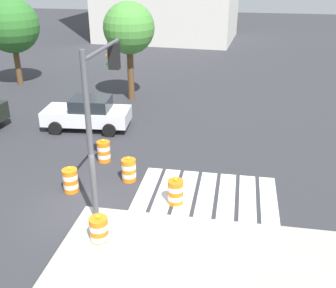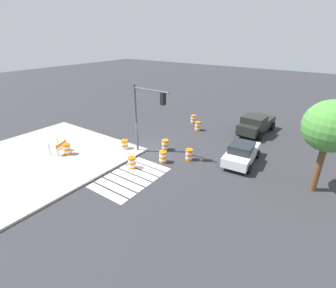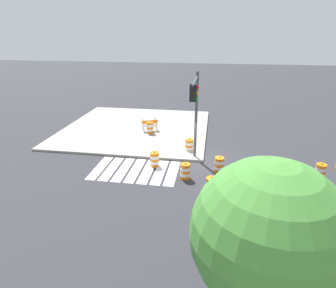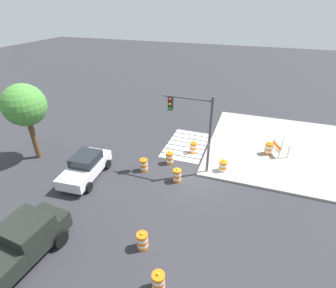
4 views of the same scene
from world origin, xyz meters
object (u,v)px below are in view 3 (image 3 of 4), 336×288
Objects in this scene: sports_car at (260,225)px; traffic_barrel_far_curb at (320,172)px; traffic_barrel_crosswalk_end at (189,146)px; construction_barricade at (150,123)px; traffic_barrel_median_near at (211,186)px; traffic_light_pole at (195,104)px; traffic_barrel_median_far at (219,165)px; traffic_barrel_lane_center at (185,171)px; street_tree_streetside_near at (268,236)px; traffic_barrel_on_sidewalk at (150,128)px; traffic_barrel_near_corner at (155,159)px.

traffic_barrel_far_curb is at bearing -124.26° from sports_car.
construction_barricade is (3.63, -3.73, 0.27)m from traffic_barrel_crosswalk_end.
construction_barricade is at bearing -60.01° from traffic_barrel_median_near.
traffic_barrel_median_far is at bearing 160.13° from traffic_light_pole.
traffic_barrel_median_near is at bearing 23.12° from traffic_barrel_far_curb.
street_tree_streetside_near is (-2.51, 9.94, 3.80)m from traffic_barrel_lane_center.
construction_barricade is 7.86m from traffic_light_pole.
traffic_barrel_lane_center is (-0.13, 3.93, 0.00)m from traffic_barrel_crosswalk_end.
traffic_barrel_on_sidewalk is at bearing -70.17° from street_tree_streetside_near.
traffic_barrel_crosswalk_end is 1.00× the size of traffic_barrel_median_far.
traffic_barrel_on_sidewalk is at bearing -41.22° from traffic_barrel_crosswalk_end.
traffic_barrel_near_corner is at bearing 105.21° from traffic_barrel_on_sidewalk.
traffic_light_pole is (-3.91, 5.21, 3.31)m from traffic_barrel_on_sidewalk.
traffic_barrel_median_far is 1.00× the size of traffic_barrel_on_sidewalk.
traffic_barrel_median_far is 7.97m from traffic_barrel_on_sidewalk.
traffic_barrel_near_corner and traffic_barrel_median_near have the same top height.
traffic_barrel_median_near and traffic_barrel_far_curb have the same top height.
traffic_barrel_far_curb is 12.56m from traffic_barrel_on_sidewalk.
sports_car is 9.53m from traffic_barrel_crosswalk_end.
traffic_barrel_on_sidewalk is (1.53, -5.64, 0.15)m from traffic_barrel_near_corner.
street_tree_streetside_near is at bearing 79.55° from sports_car.
traffic_barrel_median_far is 0.71× the size of construction_barricade.
sports_car is at bearing 115.13° from traffic_light_pole.
traffic_barrel_on_sidewalk reaches higher than traffic_barrel_lane_center.
traffic_barrel_near_corner is (5.49, -6.20, -0.36)m from sports_car.
traffic_barrel_median_near is 1.00× the size of traffic_barrel_far_curb.
traffic_barrel_crosswalk_end is 5.61m from traffic_barrel_median_near.
traffic_barrel_far_curb is at bearing -114.48° from street_tree_streetside_near.
street_tree_streetside_near is (-6.09, 16.89, 3.65)m from traffic_barrel_on_sidewalk.
construction_barricade is 0.25× the size of street_tree_streetside_near.
construction_barricade is at bearing -55.32° from traffic_light_pole.
traffic_barrel_on_sidewalk is at bearing -58.88° from traffic_barrel_median_near.
sports_car is at bearing 131.50° from traffic_barrel_near_corner.
traffic_barrel_median_near is 0.71× the size of construction_barricade.
traffic_barrel_crosswalk_end and traffic_barrel_far_curb have the same top height.
traffic_barrel_lane_center is (3.44, -4.90, -0.36)m from sports_car.
traffic_light_pole is at bearing 124.68° from construction_barricade.
traffic_barrel_lane_center is 0.18× the size of street_tree_streetside_near.
traffic_light_pole reaches higher than construction_barricade.
traffic_barrel_on_sidewalk reaches higher than traffic_barrel_median_near.
traffic_barrel_median_near is at bearing 142.11° from traffic_barrel_near_corner.
sports_car is at bearing 119.86° from construction_barricade.
traffic_barrel_far_curb is 0.71× the size of construction_barricade.
traffic_barrel_far_curb is 1.00× the size of traffic_barrel_on_sidewalk.
construction_barricade reaches higher than traffic_barrel_lane_center.
traffic_barrel_far_curb is (-7.69, 2.78, 0.00)m from traffic_barrel_crosswalk_end.
street_tree_streetside_near is at bearing 93.11° from traffic_barrel_median_far.
street_tree_streetside_near reaches higher than traffic_barrel_on_sidewalk.
street_tree_streetside_near is at bearing 65.52° from traffic_barrel_far_curb.
construction_barricade reaches higher than traffic_barrel_median_far.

